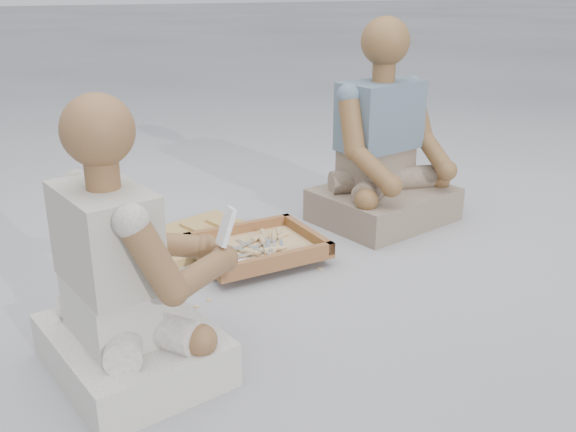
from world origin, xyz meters
name	(u,v)px	position (x,y,z in m)	size (l,w,h in m)	color
ground	(333,299)	(0.00, 0.00, 0.00)	(60.00, 60.00, 0.00)	#A2A2A7
carved_panel	(191,239)	(-0.33, 0.72, 0.02)	(0.56, 0.37, 0.04)	#AD8343
tool_tray	(258,248)	(-0.13, 0.42, 0.06)	(0.53, 0.44, 0.06)	brown
chisel_0	(266,250)	(-0.11, 0.38, 0.06)	(0.21, 0.10, 0.02)	white
chisel_1	(279,235)	(0.00, 0.51, 0.06)	(0.09, 0.21, 0.02)	white
chisel_2	(247,251)	(-0.19, 0.38, 0.07)	(0.14, 0.19, 0.02)	white
chisel_3	(266,237)	(-0.06, 0.50, 0.06)	(0.06, 0.22, 0.02)	white
chisel_4	(263,251)	(-0.13, 0.37, 0.06)	(0.09, 0.21, 0.02)	white
chisel_5	(263,242)	(-0.10, 0.44, 0.07)	(0.06, 0.22, 0.02)	white
chisel_6	(255,240)	(-0.12, 0.48, 0.07)	(0.20, 0.13, 0.02)	white
chisel_7	(264,236)	(-0.07, 0.49, 0.08)	(0.06, 0.22, 0.02)	white
chisel_8	(273,251)	(-0.09, 0.36, 0.06)	(0.22, 0.06, 0.02)	white
chisel_9	(279,237)	(-0.01, 0.48, 0.06)	(0.21, 0.11, 0.02)	white
chisel_10	(274,238)	(-0.04, 0.47, 0.07)	(0.10, 0.21, 0.02)	white
chisel_11	(267,250)	(-0.11, 0.35, 0.07)	(0.22, 0.03, 0.02)	white
wood_chip_0	(291,219)	(0.19, 0.81, 0.00)	(0.02, 0.01, 0.00)	tan
wood_chip_1	(197,307)	(-0.47, 0.14, 0.00)	(0.02, 0.01, 0.00)	tan
wood_chip_2	(220,233)	(-0.18, 0.77, 0.00)	(0.02, 0.01, 0.00)	tan
wood_chip_3	(209,300)	(-0.42, 0.17, 0.00)	(0.02, 0.01, 0.00)	tan
wood_chip_4	(320,269)	(0.07, 0.24, 0.00)	(0.02, 0.01, 0.00)	tan
wood_chip_5	(164,248)	(-0.45, 0.70, 0.00)	(0.02, 0.01, 0.00)	tan
wood_chip_6	(299,231)	(0.16, 0.65, 0.00)	(0.02, 0.01, 0.00)	tan
wood_chip_7	(295,222)	(0.20, 0.77, 0.00)	(0.02, 0.01, 0.00)	tan
wood_chip_8	(237,230)	(-0.10, 0.78, 0.00)	(0.02, 0.01, 0.00)	tan
wood_chip_9	(293,222)	(0.19, 0.77, 0.00)	(0.02, 0.01, 0.00)	tan
wood_chip_10	(294,263)	(0.00, 0.34, 0.00)	(0.02, 0.01, 0.00)	tan
craftsman	(125,285)	(-0.75, -0.16, 0.28)	(0.60, 0.61, 0.82)	silver
companion	(384,156)	(0.59, 0.64, 0.31)	(0.71, 0.62, 0.94)	gray
mobile_phone	(226,226)	(-0.44, -0.15, 0.40)	(0.06, 0.05, 0.12)	white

